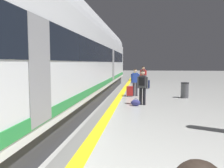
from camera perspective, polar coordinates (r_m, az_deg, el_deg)
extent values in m
cube|color=yellow|center=(10.88, 0.34, -5.55)|extent=(0.36, 80.00, 0.01)
cube|color=slate|center=(10.92, -1.21, -5.52)|extent=(0.55, 80.00, 0.01)
cube|color=#38383D|center=(9.36, -13.75, -5.33)|extent=(2.67, 28.76, 0.70)
cube|color=silver|center=(9.21, -13.99, 5.75)|extent=(2.90, 29.96, 2.90)
cylinder|color=silver|center=(9.33, -14.19, 14.38)|extent=(2.84, 29.36, 2.84)
cube|color=black|center=(9.22, -14.04, 7.92)|extent=(2.93, 28.16, 0.80)
cube|color=#268C3F|center=(9.27, -13.83, -1.38)|extent=(2.94, 29.36, 0.24)
cone|color=silver|center=(25.08, -0.37, 4.96)|extent=(2.75, 2.60, 2.75)
cube|color=gray|center=(4.50, -17.25, 3.10)|extent=(0.02, 0.90, 2.00)
cube|color=gray|center=(15.44, 0.32, 4.74)|extent=(0.02, 0.90, 2.00)
cylinder|color=black|center=(11.36, 7.08, -3.00)|extent=(0.14, 0.14, 0.84)
cylinder|color=black|center=(11.33, 7.97, -3.04)|extent=(0.14, 0.14, 0.84)
cube|color=#4C4C51|center=(11.26, 7.57, 0.61)|extent=(0.38, 0.27, 0.60)
cylinder|color=#4C4C51|center=(11.33, 6.49, 0.39)|extent=(0.09, 0.09, 0.56)
cylinder|color=#4C4C51|center=(11.23, 8.67, 0.32)|extent=(0.09, 0.09, 0.56)
sphere|color=beige|center=(11.24, 7.60, 2.79)|extent=(0.22, 0.22, 0.22)
sphere|color=black|center=(11.24, 7.60, 2.92)|extent=(0.20, 0.20, 0.20)
cube|color=black|center=(11.12, 7.41, 0.65)|extent=(0.28, 0.19, 0.40)
ellipsoid|color=navy|center=(11.06, 5.85, -4.64)|extent=(0.44, 0.26, 0.30)
torus|color=navy|center=(11.04, 5.86, -4.13)|extent=(0.22, 0.02, 0.22)
cylinder|color=#383842|center=(14.25, 5.37, -1.31)|extent=(0.14, 0.14, 0.84)
cylinder|color=#383842|center=(14.23, 6.09, -1.32)|extent=(0.14, 0.14, 0.84)
cube|color=blue|center=(14.18, 5.76, 1.57)|extent=(0.35, 0.22, 0.60)
cylinder|color=blue|center=(14.21, 4.88, 1.38)|extent=(0.09, 0.09, 0.56)
cylinder|color=blue|center=(14.17, 6.64, 1.35)|extent=(0.09, 0.09, 0.56)
sphere|color=beige|center=(14.16, 5.78, 3.30)|extent=(0.22, 0.22, 0.22)
sphere|color=black|center=(14.15, 5.78, 3.40)|extent=(0.20, 0.20, 0.20)
cube|color=#A51E1E|center=(14.06, 4.40, -1.71)|extent=(0.41, 0.27, 0.56)
cube|color=#A51E1E|center=(14.18, 4.36, -1.93)|extent=(0.31, 0.06, 0.31)
cylinder|color=black|center=(14.03, 3.83, -3.00)|extent=(0.03, 0.06, 0.06)
cylinder|color=black|center=(14.05, 4.99, -3.00)|extent=(0.03, 0.06, 0.06)
cylinder|color=gray|center=(13.95, 4.01, 0.19)|extent=(0.02, 0.02, 0.38)
cylinder|color=gray|center=(13.96, 4.86, 0.19)|extent=(0.02, 0.02, 0.38)
cube|color=black|center=(13.94, 4.44, 0.97)|extent=(0.22, 0.05, 0.02)
cylinder|color=#383842|center=(18.68, 7.42, 0.29)|extent=(0.15, 0.15, 0.87)
cylinder|color=#383842|center=(18.63, 7.97, 0.27)|extent=(0.15, 0.15, 0.87)
cube|color=red|center=(18.61, 7.72, 2.58)|extent=(0.40, 0.30, 0.62)
cylinder|color=red|center=(18.68, 7.06, 2.44)|extent=(0.09, 0.09, 0.58)
cylinder|color=red|center=(18.56, 8.41, 2.40)|extent=(0.09, 0.09, 0.58)
sphere|color=tan|center=(18.59, 7.74, 3.95)|extent=(0.23, 0.23, 0.23)
sphere|color=black|center=(18.59, 7.74, 4.03)|extent=(0.21, 0.21, 0.21)
cube|color=#19234C|center=(18.38, 8.70, -0.02)|extent=(0.41, 0.28, 0.61)
cube|color=#19234C|center=(18.51, 8.74, -0.22)|extent=(0.31, 0.06, 0.34)
cylinder|color=black|center=(18.37, 8.21, -1.07)|extent=(0.03, 0.06, 0.06)
cylinder|color=black|center=(18.34, 9.10, -1.10)|extent=(0.03, 0.06, 0.06)
cylinder|color=#4C4C51|center=(14.08, 17.53, -1.59)|extent=(0.44, 0.44, 0.85)
cylinder|color=#262628|center=(14.03, 17.58, 0.26)|extent=(0.46, 0.46, 0.06)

